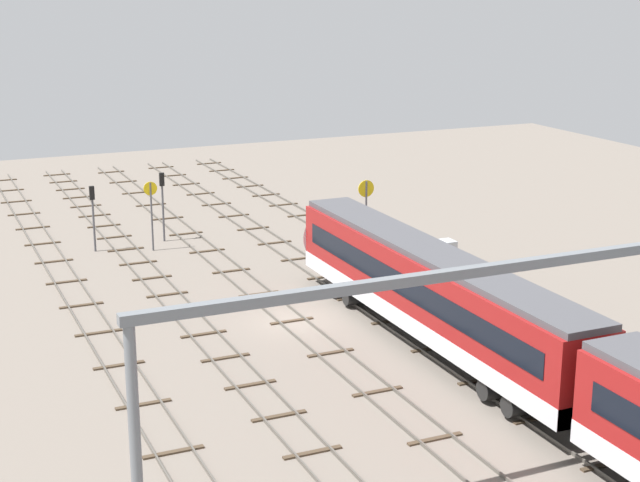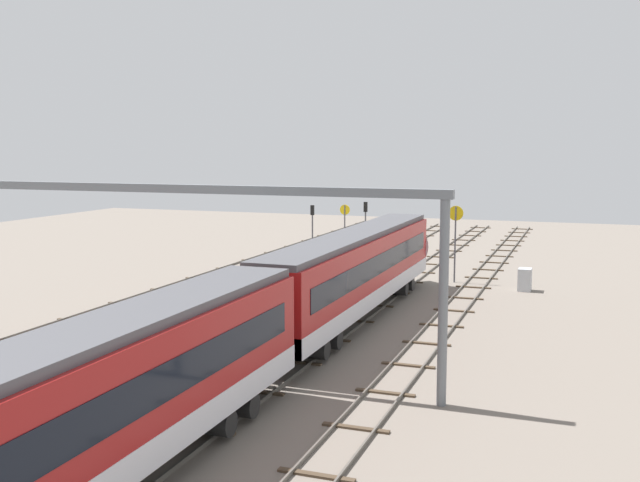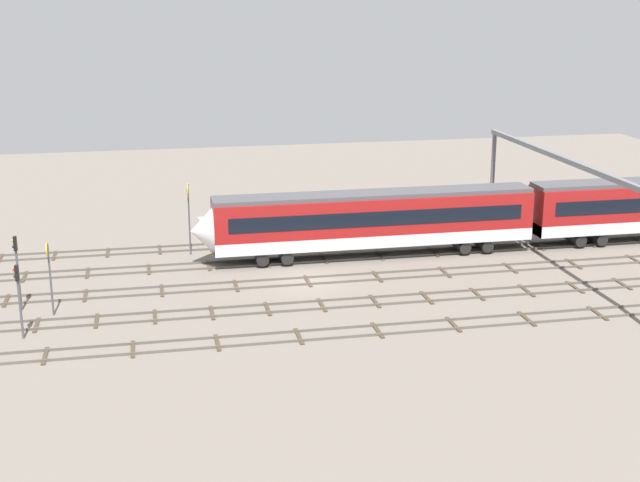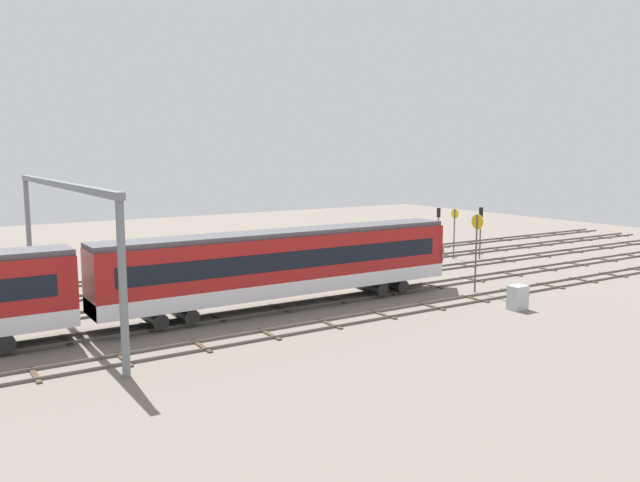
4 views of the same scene
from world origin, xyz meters
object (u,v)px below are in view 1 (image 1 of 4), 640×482
at_px(signal_light_trackside_approach, 162,197).
at_px(signal_light_trackside_departure, 93,209).
at_px(train, 588,385).
at_px(overhead_gantry, 484,311).
at_px(speed_sign_mid_trackside, 151,206).
at_px(speed_sign_near_foreground, 366,209).
at_px(relay_cabinet, 447,252).

height_order(signal_light_trackside_approach, signal_light_trackside_departure, signal_light_trackside_approach).
height_order(train, signal_light_trackside_departure, train).
bearing_deg(overhead_gantry, speed_sign_mid_trackside, 4.83).
xyz_separation_m(train, speed_sign_near_foreground, (25.30, -3.24, 1.03)).
height_order(signal_light_trackside_departure, relay_cabinet, signal_light_trackside_departure).
height_order(train, signal_light_trackside_approach, train).
xyz_separation_m(train, speed_sign_mid_trackside, (34.33, 8.03, 0.38)).
distance_m(speed_sign_mid_trackside, signal_light_trackside_approach, 2.41).
bearing_deg(train, signal_light_trackside_departure, 17.99).
bearing_deg(train, relay_cabinet, -19.12).
relative_size(train, signal_light_trackside_approach, 10.53).
xyz_separation_m(train, overhead_gantry, (-0.39, 5.09, 3.80)).
bearing_deg(speed_sign_near_foreground, relay_cabinet, -106.80).
bearing_deg(speed_sign_mid_trackside, relay_cabinet, -122.94).
distance_m(speed_sign_near_foreground, relay_cabinet, 5.99).
xyz_separation_m(speed_sign_near_foreground, relay_cabinet, (-1.51, -5.01, -2.92)).
bearing_deg(speed_sign_near_foreground, overhead_gantry, 162.03).
height_order(speed_sign_near_foreground, relay_cabinet, speed_sign_near_foreground).
height_order(overhead_gantry, signal_light_trackside_approach, overhead_gantry).
bearing_deg(signal_light_trackside_departure, overhead_gantry, -169.80).
xyz_separation_m(overhead_gantry, speed_sign_mid_trackside, (34.72, 2.93, -3.42)).
bearing_deg(train, speed_sign_near_foreground, -7.29).
xyz_separation_m(signal_light_trackside_departure, relay_cabinet, (-11.91, -19.83, -2.13)).
bearing_deg(signal_light_trackside_approach, overhead_gantry, -177.45).
bearing_deg(relay_cabinet, signal_light_trackside_departure, 59.02).
bearing_deg(relay_cabinet, overhead_gantry, 151.11).
xyz_separation_m(overhead_gantry, speed_sign_near_foreground, (25.69, -8.33, -2.77)).
distance_m(train, speed_sign_near_foreground, 25.52).
bearing_deg(relay_cabinet, speed_sign_mid_trackside, 57.06).
distance_m(speed_sign_mid_trackside, signal_light_trackside_departure, 3.82).
distance_m(overhead_gantry, speed_sign_mid_trackside, 35.01).
relative_size(overhead_gantry, speed_sign_near_foreground, 4.55).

